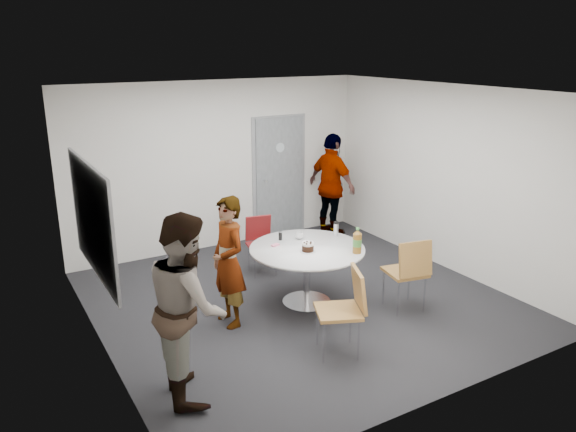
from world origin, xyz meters
TOP-DOWN VIEW (x-y plane):
  - floor at (0.00, 0.00)m, footprint 5.00×5.00m
  - ceiling at (0.00, 0.00)m, footprint 5.00×5.00m
  - wall_back at (0.00, 2.50)m, footprint 5.00×0.00m
  - wall_left at (-2.50, 0.00)m, footprint 0.00×5.00m
  - wall_right at (2.50, 0.00)m, footprint 0.00×5.00m
  - wall_front at (0.00, -2.50)m, footprint 5.00×0.00m
  - door at (1.10, 2.48)m, footprint 1.02×0.17m
  - whiteboard at (-2.46, 0.20)m, footprint 0.04×1.90m
  - table at (0.07, -0.12)m, footprint 1.46×1.46m
  - chair_near_left at (-0.24, -1.36)m, footprint 0.64×0.61m
  - chair_near_right at (1.00, -0.95)m, footprint 0.54×0.58m
  - chair_far at (0.02, 1.14)m, footprint 0.47×0.50m
  - person_main at (-1.05, -0.10)m, footprint 0.40×0.59m
  - person_left at (-1.95, -1.17)m, footprint 0.83×0.99m
  - person_right at (1.84, 1.95)m, footprint 0.59×1.10m

SIDE VIEW (x-z plane):
  - floor at x=0.00m, z-range 0.00..0.00m
  - chair_far at x=0.02m, z-range 0.09..0.92m
  - chair_near_right at x=1.00m, z-range 0.11..1.07m
  - chair_near_left at x=-0.24m, z-range 0.11..1.08m
  - table at x=0.07m, z-range 0.11..1.20m
  - person_main at x=-1.05m, z-range 0.00..1.57m
  - person_right at x=1.84m, z-range 0.00..1.79m
  - person_left at x=-1.95m, z-range 0.00..1.80m
  - door at x=1.10m, z-range -0.03..2.09m
  - wall_back at x=0.00m, z-range -1.15..3.85m
  - wall_left at x=-2.50m, z-range -1.15..3.85m
  - wall_right at x=2.50m, z-range -1.15..3.85m
  - wall_front at x=0.00m, z-range -1.15..3.85m
  - whiteboard at x=-2.46m, z-range 0.82..2.08m
  - ceiling at x=0.00m, z-range 2.70..2.70m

